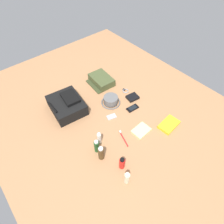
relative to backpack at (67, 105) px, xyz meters
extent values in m
cube|color=#B17B50|center=(-0.32, -0.27, -0.07)|extent=(2.64, 2.02, 0.02)
cube|color=black|center=(0.00, 0.00, 0.00)|extent=(0.36, 0.31, 0.11)
cube|color=black|center=(0.00, -0.05, 0.07)|extent=(0.20, 0.15, 0.03)
cylinder|color=black|center=(0.00, 0.13, 0.06)|extent=(0.15, 0.02, 0.02)
cube|color=#47512D|center=(0.10, -0.48, -0.02)|extent=(0.27, 0.19, 0.08)
cube|color=#394124|center=(0.10, -0.38, -0.05)|extent=(0.25, 0.08, 0.01)
cylinder|color=slate|center=(-0.20, -0.36, -0.02)|extent=(0.14, 0.14, 0.07)
torus|color=slate|center=(-0.20, -0.36, -0.05)|extent=(0.18, 0.18, 0.01)
cylinder|color=beige|center=(-0.85, 0.04, 0.00)|extent=(0.04, 0.04, 0.11)
cylinder|color=beige|center=(-0.85, 0.04, 0.06)|extent=(0.03, 0.03, 0.01)
cylinder|color=red|center=(-0.75, -0.01, -0.01)|extent=(0.04, 0.04, 0.10)
cylinder|color=black|center=(-0.75, -0.01, 0.05)|extent=(0.03, 0.03, 0.01)
cylinder|color=#473319|center=(-0.59, 0.06, 0.00)|extent=(0.05, 0.05, 0.12)
cylinder|color=silver|center=(-0.59, 0.06, 0.07)|extent=(0.03, 0.03, 0.01)
cylinder|color=#19471E|center=(-0.52, 0.05, 0.00)|extent=(0.04, 0.04, 0.12)
cylinder|color=silver|center=(-0.52, 0.05, 0.06)|extent=(0.03, 0.03, 0.01)
cylinder|color=white|center=(-0.47, -0.01, -0.01)|extent=(0.03, 0.03, 0.11)
cylinder|color=silver|center=(-0.47, -0.01, 0.06)|extent=(0.02, 0.02, 0.01)
cube|color=yellow|center=(-0.73, -0.57, -0.05)|extent=(0.13, 0.20, 0.03)
cube|color=white|center=(-0.73, -0.57, -0.05)|extent=(0.12, 0.19, 0.02)
cube|color=black|center=(-0.38, -0.47, -0.05)|extent=(0.07, 0.12, 0.01)
cube|color=black|center=(-0.38, -0.47, -0.05)|extent=(0.05, 0.08, 0.00)
cube|color=#B7B7BC|center=(-0.34, -0.25, -0.06)|extent=(0.07, 0.09, 0.01)
cylinder|color=silver|center=(-0.34, -0.27, -0.05)|extent=(0.03, 0.03, 0.00)
torus|color=#99999E|center=(-0.17, -0.58, -0.05)|extent=(0.06, 0.06, 0.01)
cylinder|color=black|center=(-0.14, -0.58, -0.05)|extent=(0.03, 0.03, 0.01)
cylinder|color=red|center=(-0.58, -0.18, -0.06)|extent=(0.16, 0.06, 0.01)
cube|color=white|center=(-0.51, -0.20, -0.04)|extent=(0.02, 0.02, 0.01)
cube|color=black|center=(-0.28, -0.56, -0.05)|extent=(0.11, 0.12, 0.02)
cube|color=beige|center=(-0.62, -0.35, -0.05)|extent=(0.12, 0.16, 0.02)
camera|label=1|loc=(-1.16, 0.44, 1.27)|focal=30.22mm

